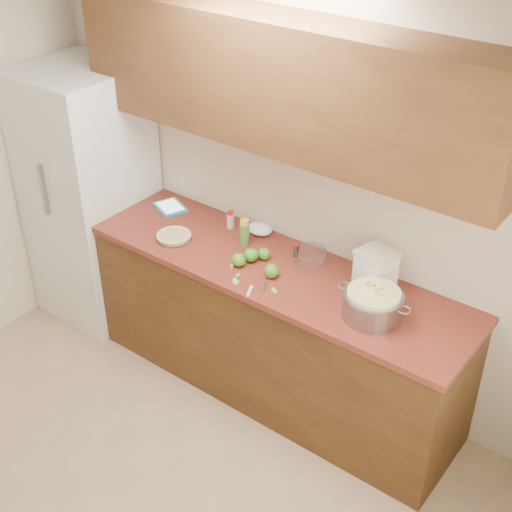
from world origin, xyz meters
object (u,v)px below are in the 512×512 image
Objects in this scene: flour_canister at (375,270)px; tablet at (170,207)px; colander at (373,304)px; pie at (174,236)px.

flour_canister reaches higher than tablet.
colander reaches higher than tablet.
flour_canister reaches higher than colander.
pie reaches higher than tablet.
flour_canister reaches higher than pie.
flour_canister is at bearing 22.47° from tablet.
colander is (1.35, 0.06, 0.06)m from pie.
tablet is (-1.64, 0.22, -0.07)m from colander.
tablet is at bearing 172.47° from colander.
pie is 0.40m from tablet.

